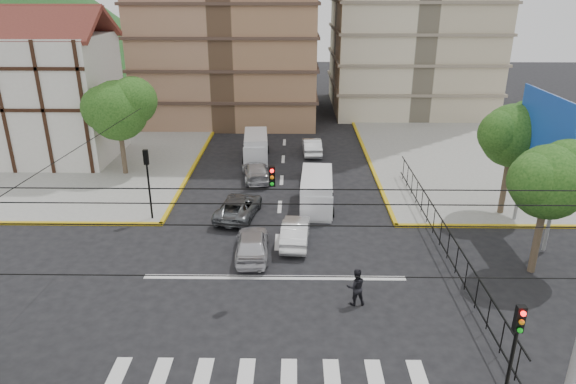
{
  "coord_description": "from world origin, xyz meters",
  "views": [
    {
      "loc": [
        0.98,
        -20.84,
        13.43
      ],
      "look_at": [
        0.65,
        2.65,
        4.0
      ],
      "focal_mm": 32.0,
      "sensor_mm": 36.0,
      "label": 1
    }
  ],
  "objects_px": {
    "car_white_front_right": "(295,232)",
    "pedestrian_crosswalk": "(356,287)",
    "van_left_lane": "(256,147)",
    "traffic_light_nw": "(148,173)",
    "van_right_lane": "(317,193)",
    "traffic_light_se": "(514,346)",
    "car_silver_front_left": "(252,243)"
  },
  "relations": [
    {
      "from": "van_left_lane",
      "to": "car_white_front_right",
      "type": "distance_m",
      "value": 15.35
    },
    {
      "from": "traffic_light_se",
      "to": "car_white_front_right",
      "type": "height_order",
      "value": "traffic_light_se"
    },
    {
      "from": "van_left_lane",
      "to": "car_silver_front_left",
      "type": "distance_m",
      "value": 16.56
    },
    {
      "from": "traffic_light_nw",
      "to": "van_right_lane",
      "type": "height_order",
      "value": "traffic_light_nw"
    },
    {
      "from": "van_left_lane",
      "to": "pedestrian_crosswalk",
      "type": "xyz_separation_m",
      "value": [
        6.02,
        -20.95,
        -0.15
      ]
    },
    {
      "from": "van_right_lane",
      "to": "pedestrian_crosswalk",
      "type": "height_order",
      "value": "van_right_lane"
    },
    {
      "from": "van_left_lane",
      "to": "traffic_light_nw",
      "type": "bearing_deg",
      "value": -118.49
    },
    {
      "from": "car_white_front_right",
      "to": "pedestrian_crosswalk",
      "type": "xyz_separation_m",
      "value": [
        2.72,
        -5.97,
        0.2
      ]
    },
    {
      "from": "van_right_lane",
      "to": "car_white_front_right",
      "type": "distance_m",
      "value": 4.96
    },
    {
      "from": "traffic_light_se",
      "to": "pedestrian_crosswalk",
      "type": "distance_m",
      "value": 8.2
    },
    {
      "from": "van_right_lane",
      "to": "car_white_front_right",
      "type": "height_order",
      "value": "van_right_lane"
    },
    {
      "from": "traffic_light_se",
      "to": "car_silver_front_left",
      "type": "xyz_separation_m",
      "value": [
        -9.07,
        11.21,
        -2.38
      ]
    },
    {
      "from": "traffic_light_se",
      "to": "traffic_light_nw",
      "type": "height_order",
      "value": "same"
    },
    {
      "from": "traffic_light_nw",
      "to": "pedestrian_crosswalk",
      "type": "distance_m",
      "value": 14.7
    },
    {
      "from": "car_silver_front_left",
      "to": "pedestrian_crosswalk",
      "type": "height_order",
      "value": "pedestrian_crosswalk"
    },
    {
      "from": "pedestrian_crosswalk",
      "to": "car_silver_front_left",
      "type": "bearing_deg",
      "value": -48.87
    },
    {
      "from": "car_white_front_right",
      "to": "pedestrian_crosswalk",
      "type": "relative_size",
      "value": 2.35
    },
    {
      "from": "traffic_light_nw",
      "to": "van_right_lane",
      "type": "xyz_separation_m",
      "value": [
        10.19,
        1.9,
        -2.03
      ]
    },
    {
      "from": "pedestrian_crosswalk",
      "to": "van_right_lane",
      "type": "bearing_deg",
      "value": -90.27
    },
    {
      "from": "van_right_lane",
      "to": "pedestrian_crosswalk",
      "type": "relative_size",
      "value": 2.84
    },
    {
      "from": "traffic_light_nw",
      "to": "van_right_lane",
      "type": "distance_m",
      "value": 10.56
    },
    {
      "from": "van_right_lane",
      "to": "car_silver_front_left",
      "type": "height_order",
      "value": "van_right_lane"
    },
    {
      "from": "van_right_lane",
      "to": "pedestrian_crosswalk",
      "type": "distance_m",
      "value": 10.81
    },
    {
      "from": "car_silver_front_left",
      "to": "traffic_light_se",
      "type": "bearing_deg",
      "value": 126.57
    },
    {
      "from": "van_right_lane",
      "to": "van_left_lane",
      "type": "distance_m",
      "value": 11.25
    },
    {
      "from": "car_white_front_right",
      "to": "car_silver_front_left",
      "type": "bearing_deg",
      "value": 37.74
    },
    {
      "from": "traffic_light_nw",
      "to": "van_right_lane",
      "type": "relative_size",
      "value": 0.87
    },
    {
      "from": "van_right_lane",
      "to": "van_left_lane",
      "type": "bearing_deg",
      "value": 117.57
    },
    {
      "from": "traffic_light_nw",
      "to": "car_silver_front_left",
      "type": "relative_size",
      "value": 1.02
    },
    {
      "from": "van_right_lane",
      "to": "van_left_lane",
      "type": "height_order",
      "value": "van_right_lane"
    },
    {
      "from": "car_white_front_right",
      "to": "pedestrian_crosswalk",
      "type": "distance_m",
      "value": 6.56
    },
    {
      "from": "traffic_light_nw",
      "to": "van_right_lane",
      "type": "bearing_deg",
      "value": 10.56
    }
  ]
}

